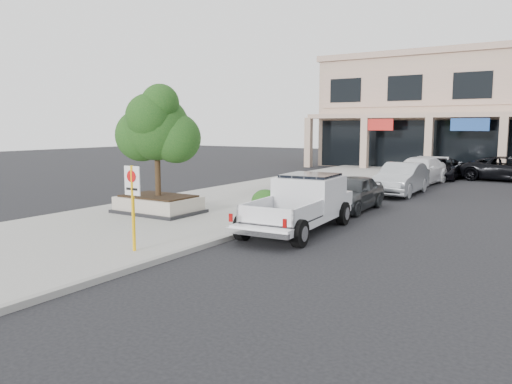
# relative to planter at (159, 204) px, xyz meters

# --- Properties ---
(ground) EXTENTS (120.00, 120.00, 0.00)m
(ground) POSITION_rel_planter_xyz_m (6.22, -2.71, -0.48)
(ground) COLOR black
(ground) RESTS_ON ground
(sidewalk) EXTENTS (8.00, 52.00, 0.15)m
(sidewalk) POSITION_rel_planter_xyz_m (0.72, 3.29, -0.40)
(sidewalk) COLOR gray
(sidewalk) RESTS_ON ground
(curb) EXTENTS (0.20, 52.00, 0.15)m
(curb) POSITION_rel_planter_xyz_m (4.67, 3.29, -0.40)
(curb) COLOR gray
(curb) RESTS_ON ground
(planter) EXTENTS (3.20, 2.20, 0.68)m
(planter) POSITION_rel_planter_xyz_m (0.00, 0.00, 0.00)
(planter) COLOR black
(planter) RESTS_ON sidewalk
(planter_tree) EXTENTS (2.90, 2.55, 4.00)m
(planter_tree) POSITION_rel_planter_xyz_m (0.13, 0.15, 2.94)
(planter_tree) COLOR black
(planter_tree) RESTS_ON planter
(no_parking_sign) EXTENTS (0.55, 0.09, 2.30)m
(no_parking_sign) POSITION_rel_planter_xyz_m (3.66, -4.77, 1.16)
(no_parking_sign) COLOR #FFB80D
(no_parking_sign) RESTS_ON sidewalk
(hedge) EXTENTS (1.10, 0.99, 0.93)m
(hedge) POSITION_rel_planter_xyz_m (3.61, 2.04, 0.14)
(hedge) COLOR #174413
(hedge) RESTS_ON sidewalk
(pickup_truck) EXTENTS (2.57, 6.00, 1.85)m
(pickup_truck) POSITION_rel_planter_xyz_m (5.87, 0.39, 0.45)
(pickup_truck) COLOR white
(pickup_truck) RESTS_ON ground
(curb_car_a) EXTENTS (1.78, 4.32, 1.46)m
(curb_car_a) POSITION_rel_planter_xyz_m (5.76, 5.39, 0.26)
(curb_car_a) COLOR #313437
(curb_car_a) RESTS_ON ground
(curb_car_b) EXTENTS (1.77, 4.93, 1.62)m
(curb_car_b) POSITION_rel_planter_xyz_m (6.07, 11.33, 0.33)
(curb_car_b) COLOR #ABAEB3
(curb_car_b) RESTS_ON ground
(curb_car_c) EXTENTS (2.71, 5.74, 1.62)m
(curb_car_c) POSITION_rel_planter_xyz_m (5.61, 16.38, 0.33)
(curb_car_c) COLOR white
(curb_car_c) RESTS_ON ground
(curb_car_d) EXTENTS (2.29, 4.94, 1.37)m
(curb_car_d) POSITION_rel_planter_xyz_m (6.10, 20.28, 0.21)
(curb_car_d) COLOR black
(curb_car_d) RESTS_ON ground
(lot_car_d) EXTENTS (5.74, 2.86, 1.56)m
(lot_car_d) POSITION_rel_planter_xyz_m (9.98, 21.19, 0.31)
(lot_car_d) COLOR black
(lot_car_d) RESTS_ON ground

